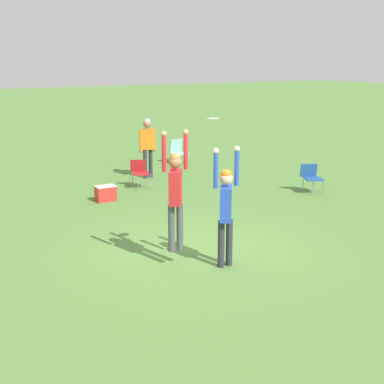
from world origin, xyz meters
name	(u,v)px	position (x,y,z in m)	size (l,w,h in m)	color
ground_plane	(197,251)	(0.00, 0.00, 0.00)	(120.00, 120.00, 0.00)	#56843D
person_jumping	(175,188)	(-0.68, -0.40, 1.43)	(0.53, 0.42, 2.17)	#4C4C51
person_defending	(226,204)	(0.05, -0.90, 1.15)	(0.53, 0.43, 2.17)	#2D2D38
frisbee	(212,118)	(-0.21, -0.84, 2.66)	(0.23, 0.23, 0.03)	white
camping_chair_0	(311,176)	(5.13, 2.46, 0.47)	(0.61, 0.66, 0.79)	gray
camping_chair_1	(178,150)	(3.94, 8.03, 0.47)	(0.61, 0.65, 0.84)	gray
camping_chair_2	(140,171)	(1.24, 5.35, 0.49)	(0.59, 0.64, 0.80)	gray
person_spectator_near	(148,142)	(2.00, 6.42, 1.13)	(0.57, 0.32, 1.85)	#2D2D38
cooler_box	(106,193)	(-0.16, 4.44, 0.20)	(0.52, 0.34, 0.41)	red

